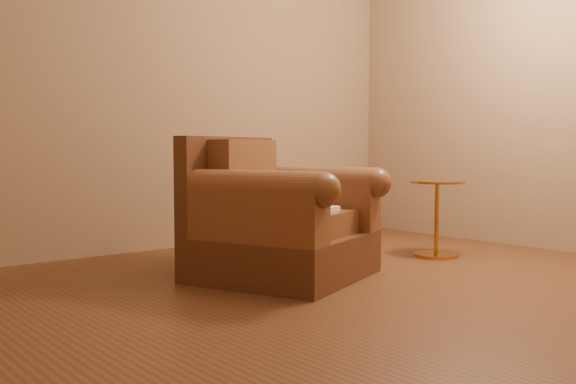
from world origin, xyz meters
TOP-DOWN VIEW (x-y plane):
  - floor at (0.00, 0.00)m, footprint 4.00×4.00m
  - armchair at (-0.14, 0.68)m, footprint 1.15×1.12m
  - teddy_bear at (-0.16, 0.76)m, footprint 0.16×0.18m
  - guidebook at (-0.09, 0.46)m, footprint 0.41×0.33m
  - side_table at (1.12, 0.52)m, footprint 0.37×0.37m

SIDE VIEW (x-z plane):
  - floor at x=0.00m, z-range 0.00..0.00m
  - side_table at x=1.12m, z-range 0.02..0.54m
  - armchair at x=-0.14m, z-range -0.09..0.72m
  - guidebook at x=-0.09m, z-range 0.39..0.41m
  - teddy_bear at x=-0.16m, z-range 0.36..0.57m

